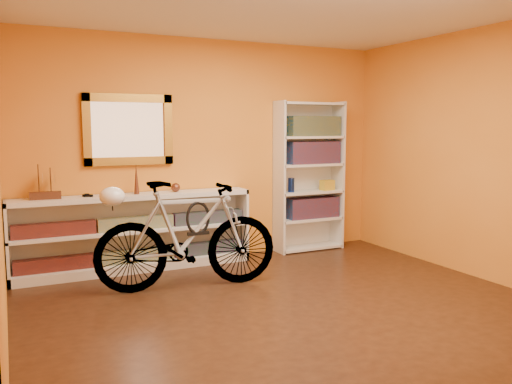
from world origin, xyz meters
name	(u,v)px	position (x,y,z in m)	size (l,w,h in m)	color
floor	(290,308)	(0.00, 0.00, -0.01)	(4.50, 4.00, 0.01)	black
ceiling	(293,1)	(0.00, 0.00, 2.60)	(4.50, 4.00, 0.01)	silver
back_wall	(209,151)	(0.00, 2.00, 1.30)	(4.50, 0.01, 2.60)	orange
right_wall	(482,154)	(2.25, 0.00, 1.30)	(0.01, 4.00, 2.60)	orange
gilt_mirror	(129,130)	(-0.95, 1.97, 1.55)	(0.98, 0.06, 0.78)	brown
wall_socket	(276,231)	(0.90, 1.99, 0.25)	(0.09, 0.01, 0.09)	silver
console_unit	(136,232)	(-0.94, 1.81, 0.42)	(2.60, 0.35, 0.85)	silver
cd_row_lower	(137,255)	(-0.94, 1.79, 0.17)	(2.50, 0.13, 0.14)	black
cd_row_upper	(136,223)	(-0.94, 1.79, 0.54)	(2.50, 0.13, 0.14)	#1B537C
model_ship	(45,182)	(-1.84, 1.81, 1.03)	(0.30, 0.11, 0.36)	#422012
toy_car	(88,197)	(-1.43, 1.81, 0.85)	(0.00, 0.00, 0.00)	black
bronze_ornament	(136,179)	(-0.91, 1.81, 1.02)	(0.06, 0.06, 0.34)	brown
decorative_orb	(176,187)	(-0.47, 1.81, 0.90)	(0.10, 0.10, 0.10)	brown
bookcase	(309,176)	(1.30, 1.84, 0.95)	(0.90, 0.30, 1.90)	silver
book_row_a	(312,207)	(1.35, 1.84, 0.55)	(0.70, 0.22, 0.26)	maroon
book_row_b	(313,153)	(1.35, 1.84, 1.25)	(0.70, 0.22, 0.28)	maroon
book_row_c	(313,126)	(1.35, 1.84, 1.59)	(0.70, 0.22, 0.25)	navy
travel_mug	(291,185)	(1.03, 1.82, 0.85)	(0.08, 0.08, 0.18)	navy
red_tin	(295,130)	(1.10, 1.87, 1.54)	(0.12, 0.12, 0.16)	maroon
yellow_bag	(327,185)	(1.55, 1.80, 0.83)	(0.17, 0.11, 0.13)	gold
bicycle	(187,235)	(-0.63, 0.94, 0.54)	(1.82, 0.47, 1.07)	silver
helmet	(112,196)	(-1.32, 1.03, 0.94)	(0.23, 0.22, 0.18)	white
u_lock	(198,218)	(-0.52, 0.92, 0.70)	(0.25, 0.25, 0.03)	black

